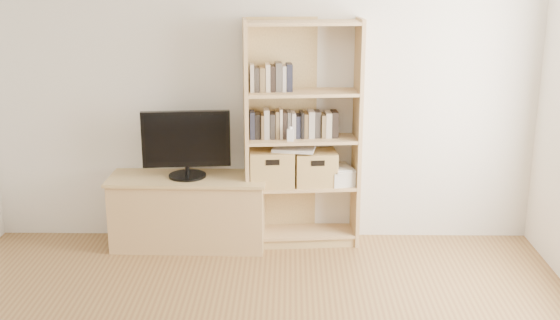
{
  "coord_description": "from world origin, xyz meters",
  "views": [
    {
      "loc": [
        0.23,
        -3.15,
        2.3
      ],
      "look_at": [
        0.15,
        1.9,
        0.84
      ],
      "focal_mm": 45.0,
      "sensor_mm": 36.0,
      "label": 1
    }
  ],
  "objects_px": {
    "bookshelf": "(302,135)",
    "basket_right": "(315,168)",
    "baby_monitor": "(290,135)",
    "basket_left": "(271,168)",
    "television": "(186,144)",
    "laptop": "(294,149)",
    "tv_stand": "(189,212)"
  },
  "relations": [
    {
      "from": "baby_monitor",
      "to": "basket_left",
      "type": "distance_m",
      "value": 0.34
    },
    {
      "from": "bookshelf",
      "to": "television",
      "type": "xyz_separation_m",
      "value": [
        -0.93,
        -0.07,
        -0.06
      ]
    },
    {
      "from": "laptop",
      "to": "tv_stand",
      "type": "bearing_deg",
      "value": -168.34
    },
    {
      "from": "basket_right",
      "to": "basket_left",
      "type": "bearing_deg",
      "value": 179.52
    },
    {
      "from": "television",
      "to": "baby_monitor",
      "type": "xyz_separation_m",
      "value": [
        0.83,
        -0.04,
        0.09
      ]
    },
    {
      "from": "television",
      "to": "basket_left",
      "type": "distance_m",
      "value": 0.71
    },
    {
      "from": "basket_left",
      "to": "laptop",
      "type": "distance_m",
      "value": 0.24
    },
    {
      "from": "television",
      "to": "basket_right",
      "type": "bearing_deg",
      "value": -2.06
    },
    {
      "from": "tv_stand",
      "to": "baby_monitor",
      "type": "relative_size",
      "value": 12.76
    },
    {
      "from": "television",
      "to": "basket_right",
      "type": "relative_size",
      "value": 2.11
    },
    {
      "from": "baby_monitor",
      "to": "basket_right",
      "type": "relative_size",
      "value": 0.29
    },
    {
      "from": "baby_monitor",
      "to": "tv_stand",
      "type": "bearing_deg",
      "value": -178.45
    },
    {
      "from": "bookshelf",
      "to": "laptop",
      "type": "relative_size",
      "value": 5.63
    },
    {
      "from": "bookshelf",
      "to": "laptop",
      "type": "height_order",
      "value": "bookshelf"
    },
    {
      "from": "baby_monitor",
      "to": "basket_left",
      "type": "bearing_deg",
      "value": 155.84
    },
    {
      "from": "television",
      "to": "basket_right",
      "type": "height_order",
      "value": "television"
    },
    {
      "from": "tv_stand",
      "to": "basket_right",
      "type": "xyz_separation_m",
      "value": [
        1.04,
        0.07,
        0.37
      ]
    },
    {
      "from": "bookshelf",
      "to": "tv_stand",
      "type": "bearing_deg",
      "value": 178.78
    },
    {
      "from": "tv_stand",
      "to": "bookshelf",
      "type": "xyz_separation_m",
      "value": [
        0.93,
        0.07,
        0.64
      ]
    },
    {
      "from": "bookshelf",
      "to": "baby_monitor",
      "type": "height_order",
      "value": "bookshelf"
    },
    {
      "from": "bookshelf",
      "to": "basket_right",
      "type": "relative_size",
      "value": 5.56
    },
    {
      "from": "bookshelf",
      "to": "television",
      "type": "relative_size",
      "value": 2.64
    },
    {
      "from": "bookshelf",
      "to": "basket_right",
      "type": "xyz_separation_m",
      "value": [
        0.11,
        0.01,
        -0.27
      ]
    },
    {
      "from": "tv_stand",
      "to": "baby_monitor",
      "type": "xyz_separation_m",
      "value": [
        0.83,
        -0.04,
        0.67
      ]
    },
    {
      "from": "television",
      "to": "basket_left",
      "type": "height_order",
      "value": "television"
    },
    {
      "from": "laptop",
      "to": "baby_monitor",
      "type": "bearing_deg",
      "value": -99.81
    },
    {
      "from": "basket_right",
      "to": "tv_stand",
      "type": "bearing_deg",
      "value": 178.15
    },
    {
      "from": "baby_monitor",
      "to": "television",
      "type": "bearing_deg",
      "value": -178.45
    },
    {
      "from": "tv_stand",
      "to": "laptop",
      "type": "relative_size",
      "value": 3.76
    },
    {
      "from": "basket_left",
      "to": "laptop",
      "type": "xyz_separation_m",
      "value": [
        0.18,
        0.01,
        0.16
      ]
    },
    {
      "from": "tv_stand",
      "to": "baby_monitor",
      "type": "bearing_deg",
      "value": -1.98
    },
    {
      "from": "basket_right",
      "to": "laptop",
      "type": "distance_m",
      "value": 0.24
    }
  ]
}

